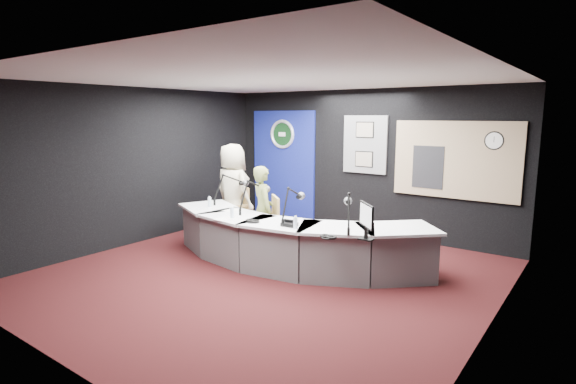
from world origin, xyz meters
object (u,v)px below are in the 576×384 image
Objects in this scene: broadcast_desk at (286,241)px; person_woman at (263,210)px; armchair_right at (263,227)px; person_man at (233,191)px; armchair_left at (233,213)px.

person_woman is (-0.69, 0.27, 0.36)m from broadcast_desk.
armchair_right is 1.29m from person_man.
broadcast_desk is at bearing -169.29° from person_woman.
armchair_right reaches higher than broadcast_desk.
armchair_left is 1.24m from person_woman.
person_man is at bearing 157.64° from broadcast_desk.
person_woman is at bearing 158.63° from broadcast_desk.
person_man reaches higher than armchair_left.
person_man reaches higher than person_woman.
armchair_left is at bearing -162.25° from armchair_right.
broadcast_desk is at bearing 19.35° from armchair_right.
armchair_left is at bearing 9.11° from person_woman.
person_man reaches higher than broadcast_desk.
person_woman is (1.11, -0.47, 0.28)m from armchair_left.
broadcast_desk is 2.01m from person_man.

